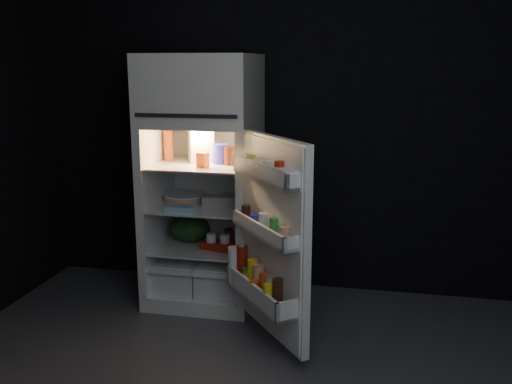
% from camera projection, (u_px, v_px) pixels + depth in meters
% --- Properties ---
extents(wall_back, '(4.00, 0.00, 2.70)m').
position_uv_depth(wall_back, '(301.00, 114.00, 4.23)').
color(wall_back, black).
rests_on(wall_back, ground).
extents(wall_front, '(4.00, 0.00, 2.70)m').
position_uv_depth(wall_front, '(50.00, 284.00, 0.99)').
color(wall_front, black).
rests_on(wall_front, ground).
extents(refrigerator, '(0.76, 0.71, 1.78)m').
position_uv_depth(refrigerator, '(204.00, 172.00, 4.09)').
color(refrigerator, white).
rests_on(refrigerator, ground).
extents(fridge_door, '(0.59, 0.69, 1.22)m').
position_uv_depth(fridge_door, '(269.00, 242.00, 3.39)').
color(fridge_door, white).
rests_on(fridge_door, ground).
extents(milk_jug, '(0.22, 0.22, 0.24)m').
position_uv_depth(milk_jug, '(201.00, 145.00, 4.06)').
color(milk_jug, white).
rests_on(milk_jug, refrigerator).
extents(mayo_jar, '(0.14, 0.14, 0.14)m').
position_uv_depth(mayo_jar, '(221.00, 154.00, 4.00)').
color(mayo_jar, '#2125B6').
rests_on(mayo_jar, refrigerator).
extents(jam_jar, '(0.10, 0.10, 0.13)m').
position_uv_depth(jam_jar, '(231.00, 156.00, 3.95)').
color(jam_jar, '#32180E').
rests_on(jam_jar, refrigerator).
extents(amber_bottle, '(0.08, 0.08, 0.22)m').
position_uv_depth(amber_bottle, '(168.00, 145.00, 4.14)').
color(amber_bottle, '#C14F1F').
rests_on(amber_bottle, refrigerator).
extents(small_carton, '(0.09, 0.08, 0.10)m').
position_uv_depth(small_carton, '(203.00, 160.00, 3.87)').
color(small_carton, '#CD4618').
rests_on(small_carton, refrigerator).
extents(egg_carton, '(0.27, 0.14, 0.07)m').
position_uv_depth(egg_carton, '(220.00, 201.00, 4.05)').
color(egg_carton, gray).
rests_on(egg_carton, refrigerator).
extents(pie, '(0.32, 0.32, 0.04)m').
position_uv_depth(pie, '(185.00, 198.00, 4.21)').
color(pie, tan).
rests_on(pie, refrigerator).
extents(flat_package, '(0.20, 0.10, 0.04)m').
position_uv_depth(flat_package, '(180.00, 209.00, 3.89)').
color(flat_package, '#88B2D2').
rests_on(flat_package, refrigerator).
extents(wrapped_pkg, '(0.14, 0.13, 0.05)m').
position_uv_depth(wrapped_pkg, '(230.00, 197.00, 4.21)').
color(wrapped_pkg, '#F5E0C8').
rests_on(wrapped_pkg, refrigerator).
extents(produce_bag, '(0.34, 0.31, 0.20)m').
position_uv_depth(produce_bag, '(190.00, 228.00, 4.21)').
color(produce_bag, '#193815').
rests_on(produce_bag, refrigerator).
extents(yogurt_tray, '(0.27, 0.19, 0.05)m').
position_uv_depth(yogurt_tray, '(219.00, 246.00, 4.05)').
color(yogurt_tray, maroon).
rests_on(yogurt_tray, refrigerator).
extents(small_can_red, '(0.08, 0.08, 0.09)m').
position_uv_depth(small_can_red, '(229.00, 235.00, 4.23)').
color(small_can_red, maroon).
rests_on(small_can_red, refrigerator).
extents(small_can_silver, '(0.06, 0.06, 0.09)m').
position_uv_depth(small_can_silver, '(238.00, 233.00, 4.28)').
color(small_can_silver, silver).
rests_on(small_can_silver, refrigerator).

